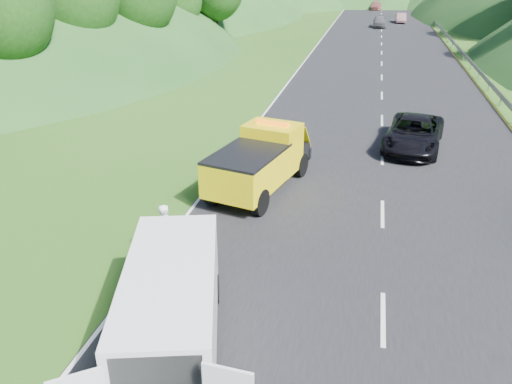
% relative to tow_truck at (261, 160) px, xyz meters
% --- Properties ---
extents(ground, '(320.00, 320.00, 0.00)m').
position_rel_tow_truck_xyz_m(ground, '(1.81, -5.21, -1.23)').
color(ground, '#38661E').
rests_on(ground, ground).
extents(road_surface, '(14.00, 200.00, 0.02)m').
position_rel_tow_truck_xyz_m(road_surface, '(4.81, 34.79, -1.22)').
color(road_surface, black).
rests_on(road_surface, ground).
extents(guardrail, '(0.06, 140.00, 1.52)m').
position_rel_tow_truck_xyz_m(guardrail, '(12.11, 47.29, -1.23)').
color(guardrail, gray).
rests_on(guardrail, ground).
extents(tree_line_left, '(14.00, 140.00, 14.00)m').
position_rel_tow_truck_xyz_m(tree_line_left, '(-17.19, 54.79, -1.23)').
color(tree_line_left, '#235318').
rests_on(tree_line_left, ground).
extents(tow_truck, '(3.43, 6.19, 2.52)m').
position_rel_tow_truck_xyz_m(tow_truck, '(0.00, 0.00, 0.00)').
color(tow_truck, black).
rests_on(tow_truck, ground).
extents(white_van, '(4.31, 6.74, 2.22)m').
position_rel_tow_truck_xyz_m(white_van, '(-0.06, -9.22, 0.02)').
color(white_van, black).
rests_on(white_van, ground).
extents(woman, '(0.65, 0.75, 1.71)m').
position_rel_tow_truck_xyz_m(woman, '(-1.74, -5.52, -1.23)').
color(woman, silver).
rests_on(woman, ground).
extents(child, '(0.68, 0.64, 1.10)m').
position_rel_tow_truck_xyz_m(child, '(-0.59, -6.66, -1.23)').
color(child, tan).
rests_on(child, ground).
extents(suitcase, '(0.43, 0.32, 0.63)m').
position_rel_tow_truck_xyz_m(suitcase, '(-2.66, -5.28, -0.92)').
color(suitcase, '#5B5E46').
rests_on(suitcase, ground).
extents(passing_suv, '(3.39, 5.82, 1.52)m').
position_rel_tow_truck_xyz_m(passing_suv, '(6.23, 6.30, -1.23)').
color(passing_suv, black).
rests_on(passing_suv, ground).
extents(dist_car_a, '(1.77, 4.41, 1.50)m').
position_rel_tow_truck_xyz_m(dist_car_a, '(4.47, 56.44, -1.23)').
color(dist_car_a, '#48474C').
rests_on(dist_car_a, ground).
extents(dist_car_b, '(1.42, 4.08, 1.35)m').
position_rel_tow_truck_xyz_m(dist_car_b, '(7.57, 63.05, -1.23)').
color(dist_car_b, '#764F52').
rests_on(dist_car_b, ground).
extents(dist_car_c, '(2.08, 5.11, 1.48)m').
position_rel_tow_truck_xyz_m(dist_car_c, '(3.77, 84.25, -1.23)').
color(dist_car_c, brown).
rests_on(dist_car_c, ground).
extents(dist_car_d, '(1.77, 4.41, 1.50)m').
position_rel_tow_truck_xyz_m(dist_car_d, '(6.70, 96.07, -1.23)').
color(dist_car_d, '#4D7550').
rests_on(dist_car_d, ground).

